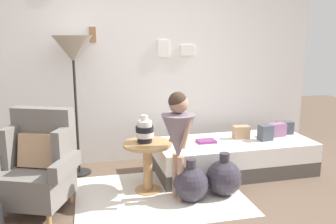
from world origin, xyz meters
The scene contains 15 objects.
gallery_wall centered at (0.00, 1.95, 1.30)m, with size 4.80×0.12×2.60m.
rug centered at (0.01, 0.72, 0.01)m, with size 1.73×1.32×0.01m, color silver.
armchair centered at (-1.18, 0.73, 0.44)m, with size 0.88×0.78×0.97m.
daybed centered at (1.03, 1.18, 0.20)m, with size 1.91×0.83×0.40m.
pillow_head centered at (1.80, 1.33, 0.48)m, with size 0.20×0.12×0.16m, color #474C56.
pillow_mid centered at (1.64, 1.24, 0.48)m, with size 0.21×0.12×0.17m, color gray.
pillow_back centered at (1.41, 1.12, 0.49)m, with size 0.16×0.12×0.19m, color #474C56.
pillow_extra centered at (1.16, 1.26, 0.48)m, with size 0.20×0.12×0.16m, color tan.
side_table centered at (-0.09, 0.87, 0.38)m, with size 0.52×0.52×0.55m.
vase_striped centered at (-0.12, 0.90, 0.67)m, with size 0.19×0.19×0.29m.
floor_lamp centered at (-0.82, 1.56, 1.46)m, with size 0.46×0.46×1.66m.
person_child centered at (0.17, 0.60, 0.72)m, with size 0.34×0.34×1.12m.
book_on_daybed centered at (0.68, 1.19, 0.42)m, with size 0.22×0.16×0.03m, color #7E3576.
demijohn_near centered at (0.29, 0.54, 0.18)m, with size 0.36×0.36×0.45m.
demijohn_far centered at (0.67, 0.60, 0.19)m, with size 0.38×0.38×0.46m.
Camera 1 is at (-0.69, -2.67, 1.65)m, focal length 37.87 mm.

